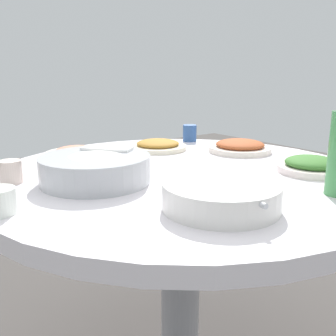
{
  "coord_description": "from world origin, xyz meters",
  "views": [
    {
      "loc": [
        0.72,
        0.89,
        1.05
      ],
      "look_at": [
        0.1,
        0.07,
        0.79
      ],
      "focal_mm": 40.62,
      "sensor_mm": 36.0,
      "label": 1
    }
  ],
  "objects_px": {
    "tea_cup_near": "(11,172)",
    "dish_tofu_braise": "(158,145)",
    "dish_shrimp": "(76,153)",
    "soup_bowl": "(221,196)",
    "dish_stirfry": "(240,147)",
    "tea_cup_far": "(190,133)",
    "dish_greens": "(312,165)",
    "round_dining_table": "(181,202)",
    "rice_bowl": "(95,168)"
  },
  "relations": [
    {
      "from": "tea_cup_near",
      "to": "dish_tofu_braise",
      "type": "bearing_deg",
      "value": -166.84
    },
    {
      "from": "dish_shrimp",
      "to": "soup_bowl",
      "type": "bearing_deg",
      "value": 93.47
    },
    {
      "from": "soup_bowl",
      "to": "tea_cup_near",
      "type": "relative_size",
      "value": 4.58
    },
    {
      "from": "soup_bowl",
      "to": "dish_stirfry",
      "type": "distance_m",
      "value": 0.66
    },
    {
      "from": "tea_cup_far",
      "to": "dish_greens",
      "type": "bearing_deg",
      "value": 85.3
    },
    {
      "from": "soup_bowl",
      "to": "tea_cup_near",
      "type": "distance_m",
      "value": 0.59
    },
    {
      "from": "dish_shrimp",
      "to": "round_dining_table",
      "type": "bearing_deg",
      "value": 115.26
    },
    {
      "from": "dish_stirfry",
      "to": "tea_cup_far",
      "type": "distance_m",
      "value": 0.3
    },
    {
      "from": "dish_tofu_braise",
      "to": "dish_shrimp",
      "type": "height_order",
      "value": "dish_shrimp"
    },
    {
      "from": "dish_tofu_braise",
      "to": "dish_stirfry",
      "type": "relative_size",
      "value": 0.95
    },
    {
      "from": "round_dining_table",
      "to": "soup_bowl",
      "type": "height_order",
      "value": "soup_bowl"
    },
    {
      "from": "dish_greens",
      "to": "tea_cup_near",
      "type": "height_order",
      "value": "tea_cup_near"
    },
    {
      "from": "round_dining_table",
      "to": "tea_cup_far",
      "type": "distance_m",
      "value": 0.56
    },
    {
      "from": "round_dining_table",
      "to": "tea_cup_near",
      "type": "height_order",
      "value": "tea_cup_near"
    },
    {
      "from": "dish_tofu_braise",
      "to": "tea_cup_far",
      "type": "xyz_separation_m",
      "value": [
        -0.23,
        -0.07,
        0.02
      ]
    },
    {
      "from": "rice_bowl",
      "to": "tea_cup_near",
      "type": "relative_size",
      "value": 4.82
    },
    {
      "from": "rice_bowl",
      "to": "dish_greens",
      "type": "height_order",
      "value": "rice_bowl"
    },
    {
      "from": "rice_bowl",
      "to": "tea_cup_far",
      "type": "xyz_separation_m",
      "value": [
        -0.64,
        -0.35,
        -0.0
      ]
    },
    {
      "from": "dish_greens",
      "to": "tea_cup_far",
      "type": "xyz_separation_m",
      "value": [
        -0.05,
        -0.65,
        0.02
      ]
    },
    {
      "from": "dish_stirfry",
      "to": "dish_shrimp",
      "type": "relative_size",
      "value": 1.1
    },
    {
      "from": "dish_stirfry",
      "to": "dish_shrimp",
      "type": "xyz_separation_m",
      "value": [
        0.55,
        -0.28,
        -0.0
      ]
    },
    {
      "from": "dish_tofu_braise",
      "to": "tea_cup_far",
      "type": "distance_m",
      "value": 0.24
    },
    {
      "from": "rice_bowl",
      "to": "round_dining_table",
      "type": "bearing_deg",
      "value": 169.19
    },
    {
      "from": "round_dining_table",
      "to": "dish_stirfry",
      "type": "distance_m",
      "value": 0.41
    },
    {
      "from": "tea_cup_far",
      "to": "dish_shrimp",
      "type": "bearing_deg",
      "value": 1.58
    },
    {
      "from": "rice_bowl",
      "to": "soup_bowl",
      "type": "bearing_deg",
      "value": 109.54
    },
    {
      "from": "round_dining_table",
      "to": "dish_shrimp",
      "type": "relative_size",
      "value": 5.44
    },
    {
      "from": "rice_bowl",
      "to": "dish_tofu_braise",
      "type": "distance_m",
      "value": 0.5
    },
    {
      "from": "dish_tofu_braise",
      "to": "tea_cup_far",
      "type": "bearing_deg",
      "value": -162.88
    },
    {
      "from": "rice_bowl",
      "to": "dish_shrimp",
      "type": "bearing_deg",
      "value": -104.7
    },
    {
      "from": "soup_bowl",
      "to": "dish_greens",
      "type": "xyz_separation_m",
      "value": [
        -0.45,
        -0.06,
        -0.01
      ]
    },
    {
      "from": "dish_stirfry",
      "to": "tea_cup_near",
      "type": "distance_m",
      "value": 0.84
    },
    {
      "from": "dish_greens",
      "to": "dish_tofu_braise",
      "type": "bearing_deg",
      "value": -73.44
    },
    {
      "from": "dish_tofu_braise",
      "to": "dish_greens",
      "type": "relative_size",
      "value": 1.11
    },
    {
      "from": "dish_stirfry",
      "to": "dish_shrimp",
      "type": "bearing_deg",
      "value": -27.11
    },
    {
      "from": "tea_cup_near",
      "to": "tea_cup_far",
      "type": "bearing_deg",
      "value": -165.75
    },
    {
      "from": "round_dining_table",
      "to": "soup_bowl",
      "type": "distance_m",
      "value": 0.37
    },
    {
      "from": "dish_tofu_braise",
      "to": "soup_bowl",
      "type": "bearing_deg",
      "value": 66.2
    },
    {
      "from": "rice_bowl",
      "to": "dish_tofu_braise",
      "type": "xyz_separation_m",
      "value": [
        -0.41,
        -0.28,
        -0.02
      ]
    },
    {
      "from": "round_dining_table",
      "to": "dish_tofu_braise",
      "type": "height_order",
      "value": "dish_tofu_braise"
    },
    {
      "from": "dish_tofu_braise",
      "to": "rice_bowl",
      "type": "bearing_deg",
      "value": 33.95
    },
    {
      "from": "tea_cup_near",
      "to": "dish_stirfry",
      "type": "bearing_deg",
      "value": 173.96
    },
    {
      "from": "rice_bowl",
      "to": "dish_stirfry",
      "type": "xyz_separation_m",
      "value": [
        -0.64,
        -0.05,
        -0.02
      ]
    },
    {
      "from": "dish_greens",
      "to": "soup_bowl",
      "type": "bearing_deg",
      "value": 8.02
    },
    {
      "from": "rice_bowl",
      "to": "tea_cup_far",
      "type": "relative_size",
      "value": 4.19
    },
    {
      "from": "rice_bowl",
      "to": "tea_cup_far",
      "type": "bearing_deg",
      "value": -151.44
    },
    {
      "from": "dish_tofu_braise",
      "to": "dish_stirfry",
      "type": "height_order",
      "value": "dish_stirfry"
    },
    {
      "from": "round_dining_table",
      "to": "soup_bowl",
      "type": "bearing_deg",
      "value": 66.14
    },
    {
      "from": "round_dining_table",
      "to": "dish_stirfry",
      "type": "bearing_deg",
      "value": -165.1
    },
    {
      "from": "soup_bowl",
      "to": "dish_greens",
      "type": "height_order",
      "value": "soup_bowl"
    }
  ]
}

